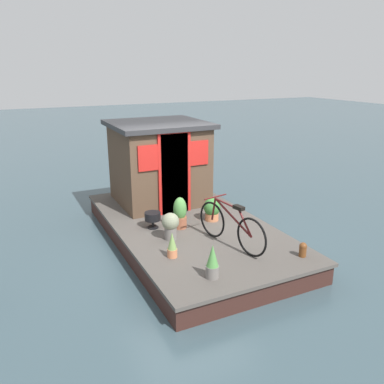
# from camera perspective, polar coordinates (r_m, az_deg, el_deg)

# --- Properties ---
(ground_plane) EXTENTS (60.00, 60.00, 0.00)m
(ground_plane) POSITION_cam_1_polar(r_m,az_deg,el_deg) (8.10, -0.62, -7.03)
(ground_plane) COLOR #384C54
(houseboat_deck) EXTENTS (5.23, 2.83, 0.40)m
(houseboat_deck) POSITION_cam_1_polar(r_m,az_deg,el_deg) (8.02, -0.63, -5.74)
(houseboat_deck) COLOR #4C4742
(houseboat_deck) RESTS_ON ground_plane
(houseboat_cabin) EXTENTS (1.94, 2.06, 1.82)m
(houseboat_cabin) POSITION_cam_1_polar(r_m,az_deg,el_deg) (8.98, -4.77, 4.32)
(houseboat_cabin) COLOR #4C3828
(houseboat_cabin) RESTS_ON houseboat_deck
(bicycle) EXTENTS (1.63, 0.51, 0.80)m
(bicycle) POSITION_cam_1_polar(r_m,az_deg,el_deg) (6.85, 5.62, -4.87)
(bicycle) COLOR black
(bicycle) RESTS_ON houseboat_deck
(potted_plant_ivy) EXTENTS (0.32, 0.32, 0.50)m
(potted_plant_ivy) POSITION_cam_1_polar(r_m,az_deg,el_deg) (7.11, -3.12, -4.71)
(potted_plant_ivy) COLOR slate
(potted_plant_ivy) RESTS_ON houseboat_deck
(potted_plant_succulent) EXTENTS (0.34, 0.34, 0.47)m
(potted_plant_succulent) POSITION_cam_1_polar(r_m,az_deg,el_deg) (7.99, 2.90, -2.46)
(potted_plant_succulent) COLOR #C6754C
(potted_plant_succulent) RESTS_ON houseboat_deck
(potted_plant_fern) EXTENTS (0.20, 0.20, 0.53)m
(potted_plant_fern) POSITION_cam_1_polar(r_m,az_deg,el_deg) (5.88, 2.96, -10.09)
(potted_plant_fern) COLOR slate
(potted_plant_fern) RESTS_ON houseboat_deck
(potted_plant_thyme) EXTENTS (0.26, 0.26, 0.62)m
(potted_plant_thyme) POSITION_cam_1_polar(r_m,az_deg,el_deg) (7.59, -1.74, -3.09)
(potted_plant_thyme) COLOR #935138
(potted_plant_thyme) RESTS_ON houseboat_deck
(potted_plant_sage) EXTENTS (0.17, 0.17, 0.43)m
(potted_plant_sage) POSITION_cam_1_polar(r_m,az_deg,el_deg) (6.49, -2.88, -7.70)
(potted_plant_sage) COLOR #C6754C
(potted_plant_sage) RESTS_ON houseboat_deck
(charcoal_grill) EXTENTS (0.31, 0.31, 0.32)m
(charcoal_grill) POSITION_cam_1_polar(r_m,az_deg,el_deg) (7.64, -5.70, -3.61)
(charcoal_grill) COLOR black
(charcoal_grill) RESTS_ON houseboat_deck
(mooring_bollard) EXTENTS (0.13, 0.13, 0.24)m
(mooring_bollard) POSITION_cam_1_polar(r_m,az_deg,el_deg) (6.78, 15.70, -7.94)
(mooring_bollard) COLOR brown
(mooring_bollard) RESTS_ON houseboat_deck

